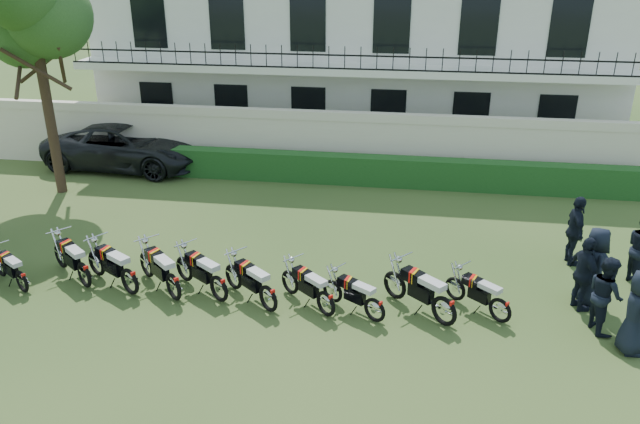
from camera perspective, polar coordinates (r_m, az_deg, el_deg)
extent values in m
plane|color=#2E491D|center=(15.10, -1.69, -6.71)|extent=(100.00, 100.00, 0.00)
cube|color=beige|center=(22.01, 1.96, 5.86)|extent=(30.00, 0.30, 2.00)
cube|color=beige|center=(21.70, 2.00, 8.77)|extent=(30.00, 0.35, 0.30)
cube|color=#184418|center=(21.32, 4.36, 3.82)|extent=(18.00, 0.60, 1.00)
cube|color=silver|center=(27.30, 3.57, 14.57)|extent=(20.00, 8.00, 7.00)
cube|color=silver|center=(22.68, 2.44, 12.87)|extent=(20.00, 1.40, 0.25)
cube|color=black|center=(21.94, 2.28, 14.12)|extent=(20.00, 0.05, 0.05)
cube|color=black|center=(22.02, 2.26, 12.96)|extent=(20.00, 0.05, 0.05)
cube|color=black|center=(25.64, -14.56, 9.01)|extent=(1.30, 0.12, 2.20)
cube|color=black|center=(25.07, -15.38, 16.78)|extent=(1.30, 0.12, 2.20)
cube|color=black|center=(24.64, -8.03, 8.97)|extent=(1.30, 0.12, 2.20)
cube|color=black|center=(24.05, -8.50, 17.08)|extent=(1.30, 0.12, 2.20)
cube|color=black|center=(23.98, -1.05, 8.80)|extent=(1.30, 0.12, 2.20)
cube|color=black|center=(23.37, -1.11, 17.15)|extent=(1.30, 0.12, 2.20)
cube|color=black|center=(23.68, 6.21, 8.49)|extent=(1.30, 0.12, 2.20)
cube|color=black|center=(23.06, 6.59, 16.93)|extent=(1.30, 0.12, 2.20)
cube|color=black|center=(23.75, 13.52, 8.03)|extent=(1.30, 0.12, 2.20)
cube|color=black|center=(23.14, 14.35, 16.42)|extent=(1.30, 0.12, 2.20)
cube|color=black|center=(24.21, 20.66, 7.46)|extent=(1.30, 0.12, 2.20)
cube|color=black|center=(23.60, 21.87, 15.65)|extent=(1.30, 0.12, 2.20)
cylinder|color=#473323|center=(21.76, -23.52, 8.21)|extent=(0.32, 0.32, 5.25)
sphere|color=#2F5120|center=(21.25, -23.60, 16.18)|extent=(2.60, 2.60, 2.60)
sphere|color=#2F5120|center=(21.92, -25.54, 14.63)|extent=(2.20, 2.20, 2.20)
torus|color=black|center=(15.75, -24.69, -6.57)|extent=(0.50, 0.37, 0.55)
torus|color=black|center=(16.73, -26.39, -5.14)|extent=(0.50, 0.37, 0.55)
cube|color=black|center=(16.14, -25.58, -5.47)|extent=(0.50, 0.40, 0.27)
cube|color=black|center=(16.21, -26.03, -4.47)|extent=(0.47, 0.42, 0.20)
cube|color=red|center=(16.21, -26.03, -4.44)|extent=(0.12, 0.25, 0.21)
cube|color=#DA9E0B|center=(16.16, -25.96, -4.50)|extent=(0.10, 0.25, 0.21)
cube|color=#BDBDBD|center=(15.81, -25.39, -4.88)|extent=(0.53, 0.45, 0.11)
cylinder|color=silver|center=(16.35, -26.60, -3.30)|extent=(0.32, 0.47, 0.03)
torus|color=black|center=(15.29, -19.68, -6.44)|extent=(0.56, 0.47, 0.64)
torus|color=black|center=(16.44, -21.69, -4.62)|extent=(0.56, 0.47, 0.64)
cube|color=black|center=(15.74, -20.73, -5.06)|extent=(0.57, 0.51, 0.32)
cube|color=black|center=(15.82, -21.23, -3.83)|extent=(0.54, 0.51, 0.23)
cube|color=red|center=(15.82, -21.23, -3.80)|extent=(0.17, 0.30, 0.24)
cube|color=#DA9E0B|center=(15.76, -21.14, -3.88)|extent=(0.14, 0.29, 0.24)
cube|color=#BDBDBD|center=(15.36, -20.47, -4.36)|extent=(0.61, 0.56, 0.13)
cylinder|color=silver|center=(15.98, -21.86, -2.40)|extent=(0.42, 0.52, 0.03)
torus|color=black|center=(14.68, -15.45, -7.11)|extent=(0.61, 0.43, 0.66)
torus|color=black|center=(15.74, -18.41, -5.34)|extent=(0.61, 0.43, 0.66)
cube|color=black|center=(15.09, -16.94, -5.73)|extent=(0.61, 0.48, 0.32)
cube|color=black|center=(15.15, -17.59, -4.45)|extent=(0.56, 0.49, 0.24)
cube|color=red|center=(15.14, -17.59, -4.42)|extent=(0.14, 0.30, 0.25)
cube|color=#DA9E0B|center=(15.09, -17.46, -4.49)|extent=(0.11, 0.30, 0.25)
cube|color=#BDBDBD|center=(14.71, -16.45, -4.96)|extent=(0.64, 0.53, 0.13)
cylinder|color=silver|center=(15.28, -18.44, -2.97)|extent=(0.37, 0.57, 0.03)
torus|color=black|center=(14.16, -11.94, -7.92)|extent=(0.55, 0.52, 0.66)
torus|color=black|center=(15.28, -14.42, -5.73)|extent=(0.55, 0.52, 0.66)
cube|color=black|center=(14.59, -13.19, -6.32)|extent=(0.57, 0.54, 0.32)
cube|color=black|center=(14.66, -13.74, -4.94)|extent=(0.55, 0.54, 0.24)
cube|color=red|center=(14.65, -13.74, -4.90)|extent=(0.19, 0.30, 0.25)
cube|color=#DA9E0B|center=(14.60, -13.63, -5.00)|extent=(0.16, 0.29, 0.25)
cube|color=#BDBDBD|center=(14.20, -12.78, -5.60)|extent=(0.61, 0.59, 0.13)
cylinder|color=silver|center=(14.80, -14.45, -3.33)|extent=(0.46, 0.50, 0.03)
torus|color=black|center=(13.99, -7.53, -8.04)|extent=(0.57, 0.45, 0.64)
torus|color=black|center=(14.96, -10.80, -6.09)|extent=(0.57, 0.45, 0.64)
cube|color=black|center=(14.35, -9.13, -6.57)|extent=(0.58, 0.49, 0.31)
cube|color=black|center=(14.39, -9.78, -5.25)|extent=(0.54, 0.50, 0.23)
cube|color=red|center=(14.39, -9.79, -5.21)|extent=(0.16, 0.29, 0.24)
cube|color=#DA9E0B|center=(14.34, -9.64, -5.30)|extent=(0.13, 0.29, 0.24)
cube|color=#BDBDBD|center=(14.00, -8.52, -5.83)|extent=(0.61, 0.54, 0.13)
cylinder|color=silver|center=(14.50, -10.65, -3.70)|extent=(0.39, 0.53, 0.03)
torus|color=black|center=(13.51, -3.01, -9.10)|extent=(0.54, 0.47, 0.63)
torus|color=black|center=(14.44, -6.38, -6.95)|extent=(0.54, 0.47, 0.63)
cube|color=black|center=(13.85, -4.64, -7.53)|extent=(0.55, 0.50, 0.31)
cube|color=black|center=(13.88, -5.28, -6.17)|extent=(0.53, 0.50, 0.23)
cube|color=red|center=(13.88, -5.28, -6.13)|extent=(0.17, 0.29, 0.24)
cube|color=#DA9E0B|center=(13.83, -5.13, -6.23)|extent=(0.14, 0.28, 0.24)
cube|color=#BDBDBD|center=(13.50, -3.96, -6.82)|extent=(0.59, 0.55, 0.12)
cylinder|color=silver|center=(13.97, -6.14, -4.56)|extent=(0.42, 0.49, 0.03)
torus|color=black|center=(13.38, 2.33, -9.54)|extent=(0.50, 0.45, 0.59)
torus|color=black|center=(14.19, -1.16, -7.47)|extent=(0.50, 0.45, 0.59)
cube|color=black|center=(13.67, 0.66, -8.04)|extent=(0.52, 0.48, 0.29)
cube|color=black|center=(13.68, 0.05, -6.73)|extent=(0.49, 0.48, 0.21)
cube|color=red|center=(13.68, 0.05, -6.70)|extent=(0.17, 0.27, 0.22)
cube|color=#DA9E0B|center=(13.64, 0.21, -6.79)|extent=(0.14, 0.26, 0.22)
cube|color=#BDBDBD|center=(13.35, 1.42, -7.37)|extent=(0.56, 0.52, 0.12)
cylinder|color=silver|center=(13.75, -0.80, -5.20)|extent=(0.40, 0.46, 0.03)
torus|color=black|center=(13.35, 7.08, -9.89)|extent=(0.51, 0.38, 0.56)
torus|color=black|center=(13.94, 3.04, -8.16)|extent=(0.51, 0.38, 0.56)
cube|color=black|center=(13.54, 5.18, -8.58)|extent=(0.51, 0.42, 0.28)
cube|color=black|center=(13.52, 4.50, -7.38)|extent=(0.48, 0.43, 0.20)
cube|color=red|center=(13.52, 4.50, -7.34)|extent=(0.13, 0.26, 0.21)
cube|color=#DA9E0B|center=(13.49, 4.69, -7.42)|extent=(0.10, 0.25, 0.21)
cube|color=#BDBDBD|center=(13.27, 6.09, -7.89)|extent=(0.54, 0.46, 0.11)
cylinder|color=silver|center=(13.54, 3.55, -5.96)|extent=(0.33, 0.48, 0.03)
torus|color=black|center=(13.34, 13.66, -10.17)|extent=(0.57, 0.52, 0.68)
torus|color=black|center=(14.08, 8.98, -7.84)|extent=(0.57, 0.52, 0.68)
cube|color=black|center=(13.58, 11.49, -8.47)|extent=(0.59, 0.55, 0.33)
cube|color=black|center=(13.56, 10.75, -6.98)|extent=(0.56, 0.55, 0.24)
cube|color=red|center=(13.55, 10.75, -6.94)|extent=(0.19, 0.31, 0.26)
cube|color=#DA9E0B|center=(13.52, 10.97, -7.05)|extent=(0.16, 0.30, 0.26)
cube|color=#BDBDBD|center=(13.25, 12.61, -7.70)|extent=(0.63, 0.60, 0.13)
cylinder|color=silver|center=(13.59, 9.71, -5.22)|extent=(0.47, 0.52, 0.03)
torus|color=black|center=(13.85, 18.18, -9.65)|extent=(0.48, 0.44, 0.57)
torus|color=black|center=(14.39, 14.14, -7.83)|extent=(0.48, 0.44, 0.57)
cube|color=black|center=(14.01, 16.34, -8.31)|extent=(0.49, 0.46, 0.28)
cube|color=black|center=(13.99, 15.73, -7.11)|extent=(0.47, 0.46, 0.20)
cube|color=red|center=(13.98, 15.73, -7.08)|extent=(0.16, 0.26, 0.21)
cube|color=#DA9E0B|center=(13.96, 15.92, -7.16)|extent=(0.13, 0.25, 0.21)
cube|color=#BDBDBD|center=(13.76, 17.33, -7.67)|extent=(0.53, 0.50, 0.11)
cylinder|color=silver|center=(13.99, 14.86, -5.68)|extent=(0.39, 0.44, 0.03)
imported|color=black|center=(23.94, -17.29, 5.77)|extent=(5.99, 3.07, 1.62)
imported|color=black|center=(13.85, 27.00, -8.18)|extent=(0.61, 0.90, 1.80)
imported|color=black|center=(14.35, 24.64, -6.85)|extent=(0.81, 0.95, 1.70)
imported|color=black|center=(14.93, 23.00, -5.26)|extent=(0.74, 1.11, 1.75)
imported|color=black|center=(15.26, 23.77, -4.56)|extent=(0.65, 0.94, 1.85)
imported|color=black|center=(16.97, 22.30, -1.60)|extent=(0.49, 1.09, 1.83)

